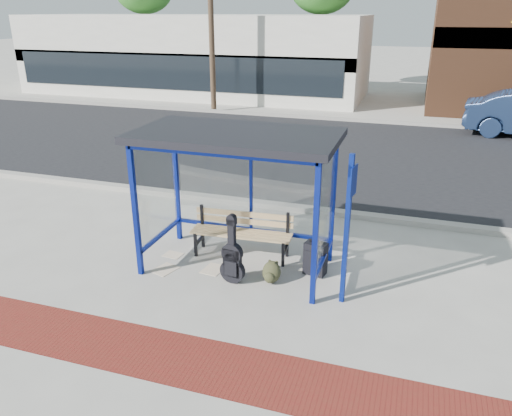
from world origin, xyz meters
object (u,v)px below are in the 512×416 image
(suitcase, at_px, (315,259))
(backpack, at_px, (271,273))
(guitar_bag, at_px, (232,259))
(bench, at_px, (242,230))

(suitcase, xyz_separation_m, backpack, (-0.63, -0.50, -0.12))
(suitcase, height_order, backpack, suitcase)
(guitar_bag, bearing_deg, backpack, 22.74)
(guitar_bag, relative_size, backpack, 3.08)
(backpack, bearing_deg, bench, 136.13)
(guitar_bag, height_order, backpack, guitar_bag)
(bench, distance_m, suitcase, 1.47)
(backpack, bearing_deg, guitar_bag, -161.68)
(bench, height_order, backpack, bench)
(bench, bearing_deg, guitar_bag, -83.77)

